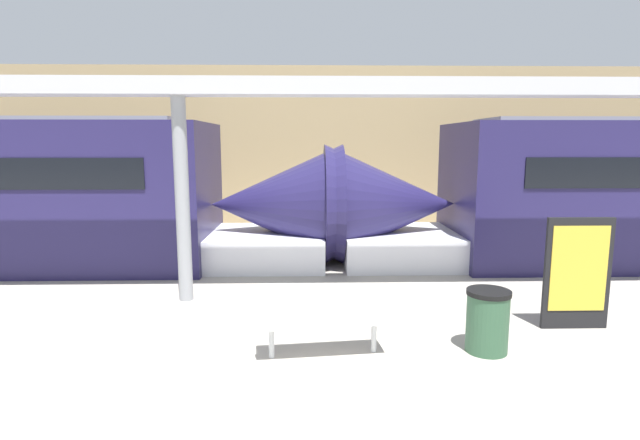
{
  "coord_description": "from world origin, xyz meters",
  "views": [
    {
      "loc": [
        0.04,
        -4.77,
        2.69
      ],
      "look_at": [
        0.25,
        3.43,
        1.4
      ],
      "focal_mm": 28.0,
      "sensor_mm": 36.0,
      "label": 1
    }
  ],
  "objects_px": {
    "bench_near": "(324,319)",
    "trash_bin": "(487,321)",
    "poster_board": "(577,273)",
    "support_column_near": "(182,201)"
  },
  "relations": [
    {
      "from": "poster_board",
      "to": "support_column_near",
      "type": "relative_size",
      "value": 0.48
    },
    {
      "from": "trash_bin",
      "to": "poster_board",
      "type": "distance_m",
      "value": 1.79
    },
    {
      "from": "trash_bin",
      "to": "support_column_near",
      "type": "xyz_separation_m",
      "value": [
        -4.4,
        2.26,
        1.3
      ]
    },
    {
      "from": "bench_near",
      "to": "trash_bin",
      "type": "relative_size",
      "value": 2.06
    },
    {
      "from": "bench_near",
      "to": "trash_bin",
      "type": "xyz_separation_m",
      "value": [
        2.11,
        0.13,
        -0.09
      ]
    },
    {
      "from": "poster_board",
      "to": "support_column_near",
      "type": "height_order",
      "value": "support_column_near"
    },
    {
      "from": "trash_bin",
      "to": "poster_board",
      "type": "relative_size",
      "value": 0.5
    },
    {
      "from": "bench_near",
      "to": "support_column_near",
      "type": "relative_size",
      "value": 0.49
    },
    {
      "from": "support_column_near",
      "to": "poster_board",
      "type": "bearing_deg",
      "value": -13.98
    },
    {
      "from": "trash_bin",
      "to": "support_column_near",
      "type": "height_order",
      "value": "support_column_near"
    }
  ]
}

